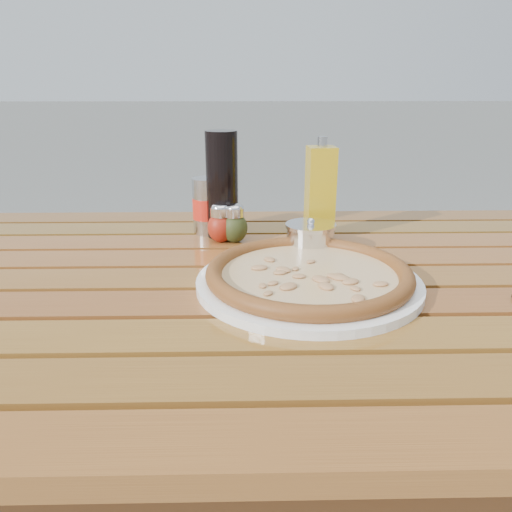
{
  "coord_description": "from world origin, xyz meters",
  "views": [
    {
      "loc": [
        -0.02,
        -0.79,
        1.06
      ],
      "look_at": [
        0.0,
        0.02,
        0.78
      ],
      "focal_mm": 35.0,
      "sensor_mm": 36.0,
      "label": 1
    }
  ],
  "objects_px": {
    "plate": "(308,283)",
    "parmesan_tin": "(310,238)",
    "oregano_shaker": "(234,224)",
    "dark_bottle": "(222,185)",
    "pepper_shaker": "(221,223)",
    "pizza": "(309,273)",
    "table": "(256,317)",
    "olive_oil_cruet": "(320,193)",
    "soda_can": "(208,206)"
  },
  "relations": [
    {
      "from": "pepper_shaker",
      "to": "dark_bottle",
      "type": "distance_m",
      "value": 0.08
    },
    {
      "from": "oregano_shaker",
      "to": "pepper_shaker",
      "type": "bearing_deg",
      "value": 174.16
    },
    {
      "from": "pizza",
      "to": "olive_oil_cruet",
      "type": "distance_m",
      "value": 0.28
    },
    {
      "from": "plate",
      "to": "pepper_shaker",
      "type": "height_order",
      "value": "pepper_shaker"
    },
    {
      "from": "table",
      "to": "pepper_shaker",
      "type": "relative_size",
      "value": 17.07
    },
    {
      "from": "table",
      "to": "parmesan_tin",
      "type": "xyz_separation_m",
      "value": [
        0.11,
        0.12,
        0.11
      ]
    },
    {
      "from": "oregano_shaker",
      "to": "parmesan_tin",
      "type": "height_order",
      "value": "oregano_shaker"
    },
    {
      "from": "table",
      "to": "olive_oil_cruet",
      "type": "relative_size",
      "value": 6.67
    },
    {
      "from": "plate",
      "to": "olive_oil_cruet",
      "type": "relative_size",
      "value": 1.71
    },
    {
      "from": "soda_can",
      "to": "olive_oil_cruet",
      "type": "relative_size",
      "value": 0.57
    },
    {
      "from": "pepper_shaker",
      "to": "table",
      "type": "bearing_deg",
      "value": -70.98
    },
    {
      "from": "pepper_shaker",
      "to": "parmesan_tin",
      "type": "xyz_separation_m",
      "value": [
        0.17,
        -0.08,
        -0.01
      ]
    },
    {
      "from": "soda_can",
      "to": "parmesan_tin",
      "type": "distance_m",
      "value": 0.25
    },
    {
      "from": "olive_oil_cruet",
      "to": "oregano_shaker",
      "type": "bearing_deg",
      "value": -171.77
    },
    {
      "from": "table",
      "to": "dark_bottle",
      "type": "height_order",
      "value": "dark_bottle"
    },
    {
      "from": "table",
      "to": "pizza",
      "type": "xyz_separation_m",
      "value": [
        0.08,
        -0.05,
        0.1
      ]
    },
    {
      "from": "plate",
      "to": "pizza",
      "type": "bearing_deg",
      "value": -123.69
    },
    {
      "from": "pizza",
      "to": "parmesan_tin",
      "type": "xyz_separation_m",
      "value": [
        0.02,
        0.16,
        0.01
      ]
    },
    {
      "from": "plate",
      "to": "soda_can",
      "type": "bearing_deg",
      "value": 120.22
    },
    {
      "from": "table",
      "to": "dark_bottle",
      "type": "distance_m",
      "value": 0.31
    },
    {
      "from": "oregano_shaker",
      "to": "plate",
      "type": "bearing_deg",
      "value": -63.02
    },
    {
      "from": "pepper_shaker",
      "to": "soda_can",
      "type": "bearing_deg",
      "value": 114.01
    },
    {
      "from": "plate",
      "to": "dark_bottle",
      "type": "xyz_separation_m",
      "value": [
        -0.15,
        0.29,
        0.1
      ]
    },
    {
      "from": "pizza",
      "to": "pepper_shaker",
      "type": "relative_size",
      "value": 4.25
    },
    {
      "from": "table",
      "to": "olive_oil_cruet",
      "type": "height_order",
      "value": "olive_oil_cruet"
    },
    {
      "from": "oregano_shaker",
      "to": "soda_can",
      "type": "height_order",
      "value": "soda_can"
    },
    {
      "from": "pepper_shaker",
      "to": "dark_bottle",
      "type": "bearing_deg",
      "value": 85.43
    },
    {
      "from": "olive_oil_cruet",
      "to": "plate",
      "type": "bearing_deg",
      "value": -101.28
    },
    {
      "from": "table",
      "to": "dark_bottle",
      "type": "bearing_deg",
      "value": 105.31
    },
    {
      "from": "table",
      "to": "plate",
      "type": "relative_size",
      "value": 3.89
    },
    {
      "from": "pizza",
      "to": "parmesan_tin",
      "type": "bearing_deg",
      "value": 82.12
    },
    {
      "from": "oregano_shaker",
      "to": "olive_oil_cruet",
      "type": "distance_m",
      "value": 0.19
    },
    {
      "from": "pizza",
      "to": "soda_can",
      "type": "distance_m",
      "value": 0.36
    },
    {
      "from": "parmesan_tin",
      "to": "olive_oil_cruet",
      "type": "bearing_deg",
      "value": 73.55
    },
    {
      "from": "plate",
      "to": "pepper_shaker",
      "type": "xyz_separation_m",
      "value": [
        -0.15,
        0.24,
        0.03
      ]
    },
    {
      "from": "oregano_shaker",
      "to": "soda_can",
      "type": "xyz_separation_m",
      "value": [
        -0.06,
        0.07,
        0.02
      ]
    },
    {
      "from": "dark_bottle",
      "to": "parmesan_tin",
      "type": "height_order",
      "value": "dark_bottle"
    },
    {
      "from": "olive_oil_cruet",
      "to": "table",
      "type": "bearing_deg",
      "value": -121.51
    },
    {
      "from": "soda_can",
      "to": "parmesan_tin",
      "type": "relative_size",
      "value": 1.03
    },
    {
      "from": "plate",
      "to": "olive_oil_cruet",
      "type": "height_order",
      "value": "olive_oil_cruet"
    },
    {
      "from": "plate",
      "to": "dark_bottle",
      "type": "bearing_deg",
      "value": 117.51
    },
    {
      "from": "plate",
      "to": "table",
      "type": "bearing_deg",
      "value": 151.33
    },
    {
      "from": "oregano_shaker",
      "to": "dark_bottle",
      "type": "height_order",
      "value": "dark_bottle"
    },
    {
      "from": "table",
      "to": "dark_bottle",
      "type": "xyz_separation_m",
      "value": [
        -0.07,
        0.24,
        0.19
      ]
    },
    {
      "from": "plate",
      "to": "parmesan_tin",
      "type": "distance_m",
      "value": 0.17
    },
    {
      "from": "pizza",
      "to": "soda_can",
      "type": "xyz_separation_m",
      "value": [
        -0.18,
        0.31,
        0.04
      ]
    },
    {
      "from": "pepper_shaker",
      "to": "oregano_shaker",
      "type": "bearing_deg",
      "value": -5.84
    },
    {
      "from": "parmesan_tin",
      "to": "pepper_shaker",
      "type": "bearing_deg",
      "value": 154.9
    },
    {
      "from": "table",
      "to": "soda_can",
      "type": "xyz_separation_m",
      "value": [
        -0.1,
        0.27,
        0.13
      ]
    },
    {
      "from": "plate",
      "to": "parmesan_tin",
      "type": "xyz_separation_m",
      "value": [
        0.02,
        0.16,
        0.02
      ]
    }
  ]
}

